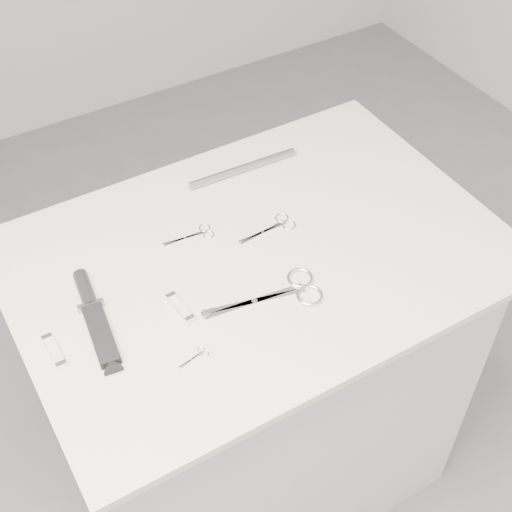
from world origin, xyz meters
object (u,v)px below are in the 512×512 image
large_shears (287,292)px  embroidery_scissors_a (276,226)px  pocket_knife_b (180,308)px  tiny_scissors (197,356)px  plinth (258,382)px  embroidery_scissors_b (197,234)px  pocket_knife_a (54,351)px  metal_rail (243,168)px  sheathed_knife (94,313)px

large_shears → embroidery_scissors_a: 0.19m
pocket_knife_b → large_shears: bearing=-113.4°
tiny_scissors → plinth: bearing=25.8°
large_shears → embroidery_scissors_b: bearing=118.6°
pocket_knife_a → plinth: bearing=-87.1°
embroidery_scissors_a → pocket_knife_b: pocket_knife_b is taller
large_shears → tiny_scissors: bearing=-157.7°
plinth → embroidery_scissors_a: embroidery_scissors_a is taller
plinth → embroidery_scissors_a: size_ratio=6.76×
embroidery_scissors_b → pocket_knife_b: 0.21m
embroidery_scissors_a → embroidery_scissors_b: bearing=154.8°
plinth → metal_rail: metal_rail is taller
sheathed_knife → metal_rail: sheathed_knife is taller
large_shears → metal_rail: (0.11, 0.37, 0.01)m
large_shears → pocket_knife_b: 0.21m
tiny_scissors → sheathed_knife: sheathed_knife is taller
plinth → large_shears: bearing=-93.9°
embroidery_scissors_b → pocket_knife_a: pocket_knife_a is taller
plinth → embroidery_scissors_a: bearing=32.2°
embroidery_scissors_b → pocket_knife_b: pocket_knife_b is taller
large_shears → tiny_scissors: large_shears is taller
metal_rail → large_shears: bearing=-106.9°
plinth → sheathed_knife: bearing=178.5°
embroidery_scissors_a → pocket_knife_b: (-0.28, -0.10, 0.00)m
embroidery_scissors_b → sheathed_knife: 0.28m
metal_rail → sheathed_knife: bearing=-153.0°
tiny_scissors → sheathed_knife: 0.22m
large_shears → pocket_knife_a: pocket_knife_a is taller
large_shears → sheathed_knife: size_ratio=0.99×
pocket_knife_b → tiny_scissors: bearing=164.0°
embroidery_scissors_a → pocket_knife_a: 0.52m
tiny_scissors → metal_rail: size_ratio=0.23×
plinth → sheathed_knife: 0.59m
large_shears → embroidery_scissors_a: size_ratio=1.79×
embroidery_scissors_a → embroidery_scissors_b: (-0.16, 0.06, -0.00)m
pocket_knife_b → embroidery_scissors_a: bearing=-74.1°
large_shears → pocket_knife_a: (-0.44, 0.09, 0.00)m
large_shears → pocket_knife_a: size_ratio=2.96×
plinth → metal_rail: size_ratio=3.35×
pocket_knife_b → metal_rail: bearing=-50.3°
tiny_scissors → sheathed_knife: (-0.12, 0.18, 0.01)m
pocket_knife_a → metal_rail: (0.55, 0.28, 0.00)m
embroidery_scissors_a → embroidery_scissors_b: size_ratio=1.20×
pocket_knife_b → sheathed_knife: bearing=60.8°
large_shears → embroidery_scissors_b: size_ratio=2.15×
tiny_scissors → pocket_knife_b: 0.12m
pocket_knife_a → pocket_knife_b: size_ratio=1.00×
sheathed_knife → tiny_scissors: bearing=-138.5°
embroidery_scissors_b → metal_rail: (0.19, 0.13, 0.01)m
sheathed_knife → pocket_knife_b: (0.15, -0.07, -0.00)m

